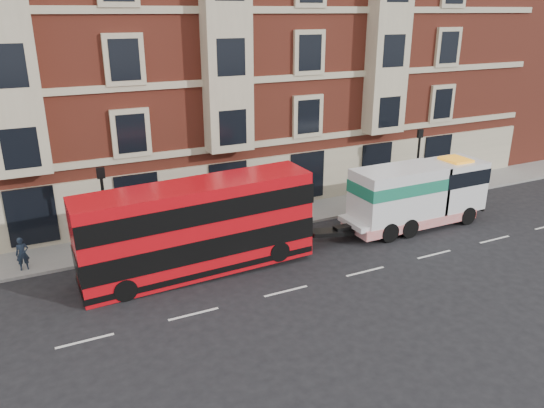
# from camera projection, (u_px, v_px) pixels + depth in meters

# --- Properties ---
(ground) EXTENTS (120.00, 120.00, 0.00)m
(ground) POSITION_uv_depth(u_px,v_px,m) (286.00, 291.00, 22.00)
(ground) COLOR black
(ground) RESTS_ON ground
(sidewalk) EXTENTS (90.00, 3.00, 0.15)m
(sidewalk) POSITION_uv_depth(u_px,v_px,m) (221.00, 227.00, 28.29)
(sidewalk) COLOR slate
(sidewalk) RESTS_ON ground
(victorian_terrace) EXTENTS (45.00, 12.00, 20.40)m
(victorian_terrace) POSITION_uv_depth(u_px,v_px,m) (178.00, 27.00, 31.39)
(victorian_terrace) COLOR maroon
(victorian_terrace) RESTS_ON ground
(lamp_post_west) EXTENTS (0.35, 0.15, 4.35)m
(lamp_post_west) POSITION_uv_depth(u_px,v_px,m) (105.00, 206.00, 23.82)
(lamp_post_west) COLOR black
(lamp_post_west) RESTS_ON sidewalk
(lamp_post_east) EXTENTS (0.35, 0.15, 4.35)m
(lamp_post_east) POSITION_uv_depth(u_px,v_px,m) (418.00, 160.00, 31.27)
(lamp_post_east) COLOR black
(lamp_post_east) RESTS_ON sidewalk
(double_decker_bus) EXTENTS (10.20, 2.34, 4.13)m
(double_decker_bus) POSITION_uv_depth(u_px,v_px,m) (197.00, 227.00, 22.87)
(double_decker_bus) COLOR red
(double_decker_bus) RESTS_ON ground
(tow_truck) EXTENTS (8.17, 2.41, 3.40)m
(tow_truck) POSITION_uv_depth(u_px,v_px,m) (415.00, 195.00, 27.99)
(tow_truck) COLOR silver
(tow_truck) RESTS_ON ground
(pedestrian) EXTENTS (0.56, 0.37, 1.51)m
(pedestrian) POSITION_uv_depth(u_px,v_px,m) (22.00, 254.00, 23.29)
(pedestrian) COLOR #1A2534
(pedestrian) RESTS_ON sidewalk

